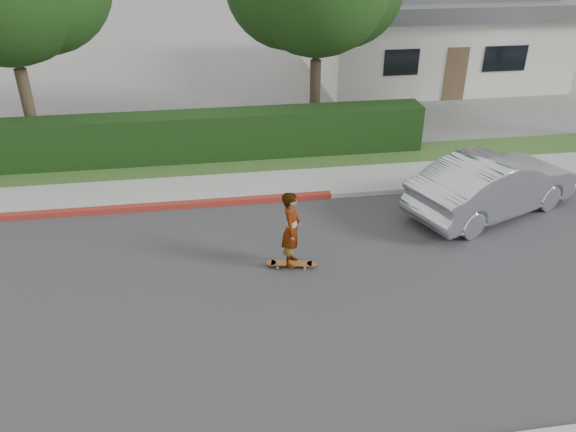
% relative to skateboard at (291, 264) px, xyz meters
% --- Properties ---
extents(ground, '(120.00, 120.00, 0.00)m').
position_rel_skateboard_xyz_m(ground, '(0.56, -0.93, -0.10)').
color(ground, slate).
rests_on(ground, ground).
extents(road, '(60.00, 8.00, 0.01)m').
position_rel_skateboard_xyz_m(road, '(0.56, -0.93, -0.09)').
color(road, '#2D2D30').
rests_on(road, ground).
extents(curb_far, '(60.00, 0.20, 0.15)m').
position_rel_skateboard_xyz_m(curb_far, '(0.56, 3.17, -0.02)').
color(curb_far, '#9E9E99').
rests_on(curb_far, ground).
extents(curb_red_section, '(12.00, 0.21, 0.15)m').
position_rel_skateboard_xyz_m(curb_red_section, '(-4.44, 3.17, -0.02)').
color(curb_red_section, maroon).
rests_on(curb_red_section, ground).
extents(sidewalk_far, '(60.00, 1.60, 0.12)m').
position_rel_skateboard_xyz_m(sidewalk_far, '(0.56, 4.07, -0.04)').
color(sidewalk_far, gray).
rests_on(sidewalk_far, ground).
extents(planting_strip, '(60.00, 1.60, 0.10)m').
position_rel_skateboard_xyz_m(planting_strip, '(0.56, 5.67, -0.05)').
color(planting_strip, '#2D4C1E').
rests_on(planting_strip, ground).
extents(hedge, '(15.00, 1.00, 1.50)m').
position_rel_skateboard_xyz_m(hedge, '(-2.44, 6.27, 0.65)').
color(hedge, black).
rests_on(hedge, ground).
extents(house, '(10.60, 8.60, 4.30)m').
position_rel_skateboard_xyz_m(house, '(8.56, 15.06, 2.00)').
color(house, beige).
rests_on(house, ground).
extents(skateboard, '(1.12, 0.42, 0.10)m').
position_rel_skateboard_xyz_m(skateboard, '(0.00, 0.00, 0.00)').
color(skateboard, '#C88037').
rests_on(skateboard, ground).
extents(skateboarder, '(0.58, 0.71, 1.69)m').
position_rel_skateboard_xyz_m(skateboarder, '(0.00, 0.00, 0.86)').
color(skateboarder, white).
rests_on(skateboarder, skateboard).
extents(car_silver, '(4.94, 3.28, 1.54)m').
position_rel_skateboard_xyz_m(car_silver, '(5.40, 1.76, 0.67)').
color(car_silver, '#B4B6BC').
rests_on(car_silver, ground).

